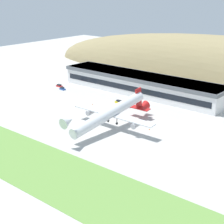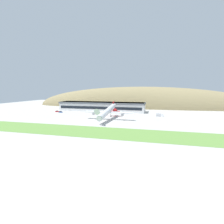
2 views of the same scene
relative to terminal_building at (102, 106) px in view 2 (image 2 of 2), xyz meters
The scene contains 12 objects.
ground_plane 52.55m from the terminal_building, 77.65° to the right, with size 429.06×429.06×0.00m, color #B7B5AF.
grass_strip_foreground 94.72m from the terminal_building, 83.21° to the right, with size 386.15×26.71×0.08m, color #669342.
hill_backdrop 67.66m from the terminal_building, 55.38° to the left, with size 314.81×52.66×56.99m, color #8E7F56.
terminal_building is the anchor object (origin of this frame).
cargo_airplane 57.23m from the terminal_building, 66.71° to the right, with size 41.07×52.84×12.39m.
service_car_0 45.82m from the terminal_building, 149.63° to the right, with size 3.84×2.20×1.56m.
service_car_1 26.20m from the terminal_building, 68.84° to the right, with size 4.44×1.98×1.50m.
service_car_2 22.90m from the terminal_building, 84.16° to the right, with size 4.37×1.71×1.70m.
service_car_3 49.81m from the terminal_building, 156.54° to the right, with size 4.63×2.04×1.50m.
fuel_truck 69.12m from the terminal_building, 20.74° to the right, with size 6.57×2.70×2.82m.
traffic_cone_0 55.68m from the terminal_building, 50.33° to the right, with size 0.52×0.52×0.58m.
traffic_cone_1 33.93m from the terminal_building, 100.84° to the right, with size 0.52×0.52×0.58m.
Camera 2 is at (51.14, -139.15, 25.64)m, focal length 28.00 mm.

